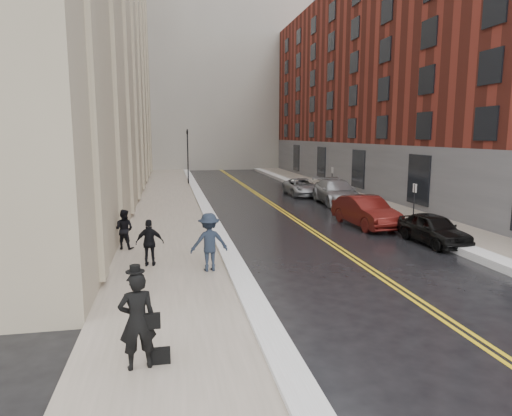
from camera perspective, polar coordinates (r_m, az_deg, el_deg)
name	(u,v)px	position (r m, az deg, el deg)	size (l,w,h in m)	color
ground	(314,286)	(14.59, 7.29, -9.65)	(160.00, 160.00, 0.00)	black
sidewalk_left	(168,208)	(29.48, -10.94, -0.01)	(4.00, 64.00, 0.15)	gray
sidewalk_right	(367,202)	(32.36, 13.70, 0.70)	(3.00, 64.00, 0.15)	gray
lane_stripe_a	(273,206)	(30.25, 2.20, 0.24)	(0.12, 64.00, 0.01)	gold
lane_stripe_b	(277,206)	(30.30, 2.64, 0.25)	(0.12, 64.00, 0.01)	gold
snow_ridge_left	(204,206)	(29.55, -6.48, 0.22)	(0.70, 60.80, 0.26)	white
snow_ridge_right	(342,202)	(31.63, 10.65, 0.75)	(0.85, 60.80, 0.30)	white
building_right	(430,83)	(42.44, 20.96, 14.40)	(14.00, 50.00, 18.00)	maroon
tower_far_right	(275,32)	(83.04, 2.36, 21.18)	(22.00, 18.00, 44.00)	slate
traffic_signal	(188,152)	(43.18, -8.53, 6.93)	(0.18, 0.15, 5.20)	black
parking_sign_near	(414,201)	(24.64, 19.16, 0.88)	(0.06, 0.35, 2.23)	black
parking_sign_far	(332,179)	(35.47, 9.49, 3.64)	(0.06, 0.35, 2.23)	black
car_black	(433,229)	(21.16, 21.30, -2.44)	(1.57, 3.89, 1.33)	black
car_maroon	(366,212)	(24.08, 13.54, -0.43)	(1.66, 4.76, 1.57)	#440E0C
car_silver_near	(336,192)	(31.54, 10.01, 1.98)	(2.31, 5.69, 1.65)	#93959A
car_silver_far	(302,187)	(35.76, 5.73, 2.63)	(2.16, 4.69, 1.30)	#92949A
pedestrian_main	(137,321)	(9.37, -14.62, -13.46)	(0.71, 0.47, 1.96)	black
pedestrian_a	(124,229)	(18.98, -16.16, -2.56)	(0.78, 0.61, 1.60)	black
pedestrian_b	(209,242)	(15.38, -5.88, -4.26)	(1.27, 0.73, 1.96)	#1A222F
pedestrian_c	(150,243)	(16.33, -13.14, -4.24)	(0.96, 0.40, 1.64)	black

